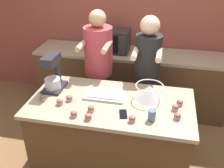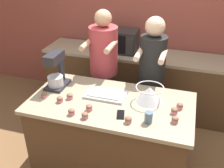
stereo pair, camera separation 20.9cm
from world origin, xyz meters
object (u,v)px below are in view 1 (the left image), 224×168
(cell_phone, at_px, (123,114))
(cupcake_9, at_px, (43,98))
(drinking_glass, at_px, (152,115))
(cupcake_2, at_px, (69,98))
(cupcake_0, at_px, (91,109))
(cupcake_5, at_px, (175,108))
(cupcake_7, at_px, (57,76))
(mixing_bowl, at_px, (149,92))
(cupcake_1, at_px, (177,116))
(cupcake_3, at_px, (180,103))
(cupcake_4, at_px, (132,119))
(baking_tray, at_px, (105,94))
(cupcake_6, at_px, (88,117))
(stand_mixer, at_px, (53,74))
(person_right, at_px, (146,76))
(microwave_oven, at_px, (112,41))
(cupcake_8, at_px, (74,114))
(cupcake_10, at_px, (60,102))
(person_left, at_px, (99,72))

(cell_phone, height_order, cupcake_9, cupcake_9)
(drinking_glass, height_order, cupcake_2, drinking_glass)
(cupcake_0, height_order, cupcake_5, same)
(cupcake_2, relative_size, cupcake_7, 1.00)
(mixing_bowl, xyz_separation_m, drinking_glass, (0.06, -0.36, -0.03))
(cupcake_1, bearing_deg, cupcake_0, -176.72)
(cupcake_3, relative_size, cupcake_4, 1.00)
(baking_tray, xyz_separation_m, cupcake_7, (-0.65, 0.28, 0.01))
(cell_phone, distance_m, cupcake_6, 0.34)
(mixing_bowl, bearing_deg, stand_mixer, 179.63)
(cell_phone, xyz_separation_m, cupcake_9, (-0.85, 0.07, 0.03))
(drinking_glass, relative_size, cupcake_9, 1.65)
(cupcake_7, xyz_separation_m, cupcake_9, (0.05, -0.50, 0.00))
(cupcake_1, bearing_deg, cell_phone, -176.08)
(drinking_glass, relative_size, cupcake_6, 1.65)
(baking_tray, relative_size, cupcake_5, 6.50)
(person_right, distance_m, stand_mixer, 1.14)
(stand_mixer, relative_size, drinking_glass, 3.73)
(cupcake_2, bearing_deg, cupcake_5, 2.65)
(mixing_bowl, distance_m, cupcake_0, 0.63)
(microwave_oven, xyz_separation_m, cupcake_8, (-0.00, -1.65, -0.15))
(microwave_oven, xyz_separation_m, cupcake_4, (0.54, -1.62, -0.15))
(cupcake_6, bearing_deg, cupcake_1, 12.66)
(stand_mixer, height_order, cell_phone, stand_mixer)
(cell_phone, bearing_deg, drinking_glass, -6.86)
(stand_mixer, bearing_deg, cupcake_9, -94.46)
(cupcake_0, bearing_deg, cupcake_8, -138.67)
(cupcake_4, bearing_deg, cupcake_2, 162.21)
(baking_tray, distance_m, cupcake_3, 0.77)
(cupcake_6, distance_m, cupcake_8, 0.14)
(person_right, height_order, cupcake_1, person_right)
(baking_tray, distance_m, cupcake_5, 0.74)
(microwave_oven, height_order, cupcake_8, microwave_oven)
(cupcake_10, bearing_deg, stand_mixer, 121.28)
(cupcake_7, bearing_deg, cupcake_4, -33.88)
(person_right, distance_m, drinking_glass, 0.95)
(cupcake_0, relative_size, cupcake_7, 1.00)
(baking_tray, bearing_deg, stand_mixer, 176.55)
(person_right, bearing_deg, cell_phone, -98.49)
(baking_tray, bearing_deg, mixing_bowl, 3.56)
(cupcake_8, height_order, cupcake_9, same)
(person_right, relative_size, cupcake_2, 24.60)
(mixing_bowl, relative_size, microwave_oven, 0.57)
(person_right, distance_m, cupcake_10, 1.17)
(baking_tray, xyz_separation_m, cupcake_10, (-0.41, -0.26, 0.01))
(mixing_bowl, bearing_deg, drinking_glass, -80.91)
(person_left, bearing_deg, baking_tray, -69.42)
(stand_mixer, bearing_deg, cupcake_0, -33.65)
(cupcake_0, distance_m, cupcake_4, 0.42)
(cupcake_7, bearing_deg, cupcake_5, -16.23)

